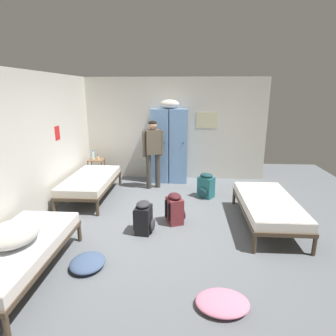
{
  "coord_description": "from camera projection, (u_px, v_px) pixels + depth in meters",
  "views": [
    {
      "loc": [
        0.32,
        -4.54,
        2.29
      ],
      "look_at": [
        0.0,
        0.28,
        0.95
      ],
      "focal_mm": 30.1,
      "sensor_mm": 36.0,
      "label": 1
    }
  ],
  "objects": [
    {
      "name": "clothes_pile_pink",
      "position": [
        222.0,
        303.0,
        3.06
      ],
      "size": [
        0.59,
        0.46,
        0.11
      ],
      "color": "pink",
      "rests_on": "ground_plane"
    },
    {
      "name": "shelf_unit",
      "position": [
        97.0,
        168.0,
        7.3
      ],
      "size": [
        0.38,
        0.3,
        0.57
      ],
      "color": "brown",
      "rests_on": "ground_plane"
    },
    {
      "name": "water_bottle",
      "position": [
        93.0,
        155.0,
        7.23
      ],
      "size": [
        0.07,
        0.07,
        0.24
      ],
      "color": "#B2DBEA",
      "rests_on": "shelf_unit"
    },
    {
      "name": "ground_plane",
      "position": [
        167.0,
        224.0,
        5.0
      ],
      "size": [
        8.83,
        8.83,
        0.0
      ],
      "primitive_type": "plane",
      "color": "slate"
    },
    {
      "name": "bed_right",
      "position": [
        268.0,
        205.0,
        4.85
      ],
      "size": [
        0.9,
        1.9,
        0.49
      ],
      "color": "#473828",
      "rests_on": "ground_plane"
    },
    {
      "name": "backpack_black",
      "position": [
        144.0,
        218.0,
        4.63
      ],
      "size": [
        0.36,
        0.34,
        0.55
      ],
      "color": "black",
      "rests_on": "ground_plane"
    },
    {
      "name": "person_traveler",
      "position": [
        153.0,
        148.0,
        6.59
      ],
      "size": [
        0.47,
        0.33,
        1.62
      ],
      "color": "#3D3833",
      "rests_on": "ground_plane"
    },
    {
      "name": "backpack_maroon",
      "position": [
        175.0,
        209.0,
        4.98
      ],
      "size": [
        0.4,
        0.39,
        0.55
      ],
      "color": "maroon",
      "rests_on": "ground_plane"
    },
    {
      "name": "bedding_heap",
      "position": [
        12.0,
        234.0,
        3.39
      ],
      "size": [
        0.6,
        0.65,
        0.26
      ],
      "color": "#B7B2A8",
      "rests_on": "bed_left_front"
    },
    {
      "name": "locker_bank",
      "position": [
        169.0,
        144.0,
        7.13
      ],
      "size": [
        0.9,
        0.55,
        2.07
      ],
      "color": "#6B93C6",
      "rests_on": "ground_plane"
    },
    {
      "name": "room_backdrop",
      "position": [
        112.0,
        138.0,
        5.97
      ],
      "size": [
        4.71,
        5.58,
        2.61
      ],
      "color": "beige",
      "rests_on": "ground_plane"
    },
    {
      "name": "lotion_bottle",
      "position": [
        98.0,
        158.0,
        7.18
      ],
      "size": [
        0.05,
        0.05,
        0.13
      ],
      "color": "beige",
      "rests_on": "shelf_unit"
    },
    {
      "name": "bed_left_rear",
      "position": [
        91.0,
        181.0,
        6.12
      ],
      "size": [
        0.9,
        1.9,
        0.49
      ],
      "color": "#473828",
      "rests_on": "ground_plane"
    },
    {
      "name": "bed_left_front",
      "position": [
        17.0,
        250.0,
        3.47
      ],
      "size": [
        0.9,
        1.9,
        0.49
      ],
      "color": "#473828",
      "rests_on": "ground_plane"
    },
    {
      "name": "clothes_pile_denim",
      "position": [
        88.0,
        263.0,
        3.76
      ],
      "size": [
        0.47,
        0.52,
        0.13
      ],
      "color": "#42567A",
      "rests_on": "ground_plane"
    },
    {
      "name": "backpack_teal",
      "position": [
        206.0,
        186.0,
        6.17
      ],
      "size": [
        0.41,
        0.41,
        0.55
      ],
      "color": "#23666B",
      "rests_on": "ground_plane"
    }
  ]
}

